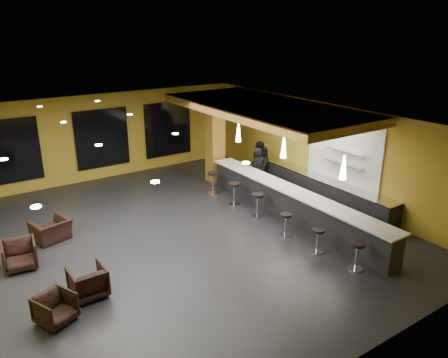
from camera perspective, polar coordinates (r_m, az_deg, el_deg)
floor at (r=13.53m, az=-5.91°, el=-7.59°), size 12.00×13.00×0.10m
ceiling at (r=12.31m, az=-6.49°, el=7.50°), size 12.00×13.00×0.10m
wall_back at (r=18.63m, az=-15.76°, el=5.33°), size 12.00×0.10×3.50m
wall_front at (r=8.17m, az=16.67°, el=-13.52°), size 12.00×0.10×3.50m
wall_right at (r=16.36m, az=12.88°, el=3.66°), size 0.10×13.00×3.50m
wood_soffit at (r=15.34m, az=5.23°, el=9.21°), size 3.60×8.00×0.28m
window_left at (r=17.81m, az=-26.31°, el=3.21°), size 2.20×0.06×2.40m
window_center at (r=18.54m, az=-15.64°, el=5.12°), size 2.20×0.06×2.40m
window_right at (r=19.65m, az=-7.33°, el=6.48°), size 2.20×0.06×2.40m
tile_backsplash at (r=15.59m, az=15.36°, el=3.62°), size 0.06×3.20×2.40m
bar_counter at (r=14.49m, az=8.78°, el=-3.41°), size 0.60×8.00×1.00m
bar_top at (r=14.29m, az=8.88°, el=-1.47°), size 0.78×8.10×0.05m
prep_counter at (r=16.17m, az=12.82°, el=-1.47°), size 0.70×6.00×0.86m
prep_top at (r=16.01m, az=12.94°, el=0.05°), size 0.72×6.00×0.03m
wall_shelf_lower at (r=15.48m, az=15.44°, el=1.95°), size 0.30×1.50×0.03m
wall_shelf_upper at (r=15.35m, az=15.59°, el=3.55°), size 0.30×1.50×0.03m
column at (r=17.54m, az=-1.19°, el=5.22°), size 0.60×0.60×3.50m
pendant_0 at (r=12.56m, az=15.35°, el=1.48°), size 0.20×0.20×0.70m
pendant_1 at (r=14.23m, az=7.80°, el=4.11°), size 0.20×0.20×0.70m
pendant_2 at (r=16.12m, az=1.90°, el=6.11°), size 0.20×0.20×0.70m
staff_a at (r=16.48m, az=4.57°, el=1.06°), size 0.72×0.54×1.77m
staff_b at (r=17.45m, az=4.77°, el=2.12°), size 1.00×0.86×1.77m
staff_c at (r=17.62m, az=5.03°, el=1.90°), size 0.81×0.59×1.55m
armchair_a at (r=10.43m, az=-21.16°, el=-15.50°), size 0.96×0.97×0.67m
armchair_b at (r=11.04m, az=-17.34°, el=-12.69°), size 0.81×0.83×0.75m
armchair_c at (r=12.81m, az=-25.13°, el=-8.96°), size 0.92×0.94×0.77m
armchair_d at (r=14.01m, az=-21.65°, el=-6.23°), size 1.21×1.11×0.66m
bar_stool_0 at (r=12.01m, az=16.99°, el=-9.17°), size 0.39×0.39×0.78m
bar_stool_1 at (r=12.61m, az=12.16°, el=-7.50°), size 0.36×0.36×0.71m
bar_stool_2 at (r=13.39m, az=8.07°, el=-5.55°), size 0.36×0.36×0.72m
bar_stool_3 at (r=14.55m, az=4.41°, el=-3.03°), size 0.41×0.41×0.82m
bar_stool_4 at (r=15.45m, az=1.34°, el=-1.57°), size 0.42×0.42×0.82m
bar_stool_5 at (r=16.51m, az=-1.41°, el=-0.13°), size 0.42×0.42×0.83m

